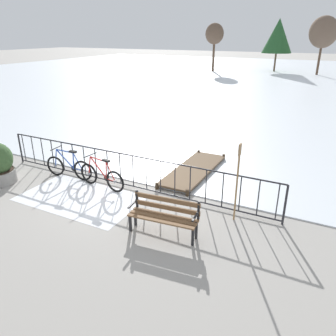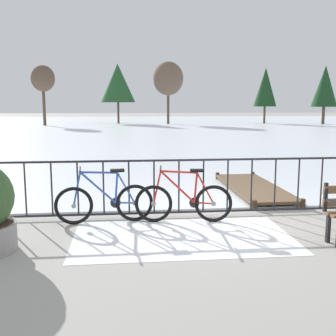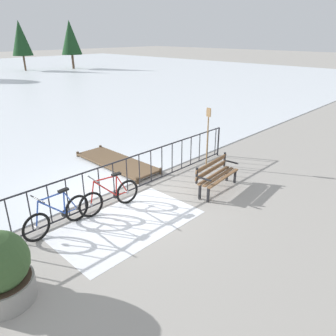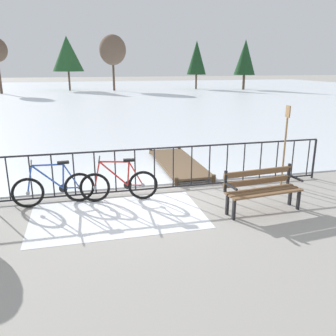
# 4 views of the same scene
# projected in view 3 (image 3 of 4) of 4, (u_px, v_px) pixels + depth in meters

# --- Properties ---
(ground_plane) EXTENTS (160.00, 160.00, 0.00)m
(ground_plane) POSITION_uv_depth(u_px,v_px,m) (122.00, 196.00, 8.95)
(ground_plane) COLOR #9E9991
(snow_patch) EXTENTS (3.40, 1.97, 0.01)m
(snow_patch) POSITION_uv_depth(u_px,v_px,m) (128.00, 224.00, 7.66)
(snow_patch) COLOR white
(snow_patch) RESTS_ON ground
(railing_fence) EXTENTS (9.06, 0.06, 1.07)m
(railing_fence) POSITION_uv_depth(u_px,v_px,m) (120.00, 178.00, 8.73)
(railing_fence) COLOR #232328
(railing_fence) RESTS_ON ground
(bicycle_near_railing) EXTENTS (1.71, 0.52, 0.97)m
(bicycle_near_railing) POSITION_uv_depth(u_px,v_px,m) (110.00, 197.00, 8.14)
(bicycle_near_railing) COLOR black
(bicycle_near_railing) RESTS_ON ground
(bicycle_second) EXTENTS (1.71, 0.52, 0.97)m
(bicycle_second) POSITION_uv_depth(u_px,v_px,m) (58.00, 216.00, 7.29)
(bicycle_second) COLOR black
(bicycle_second) RESTS_ON ground
(park_bench) EXTENTS (1.64, 0.64, 0.89)m
(park_bench) POSITION_uv_depth(u_px,v_px,m) (216.00, 173.00, 9.13)
(park_bench) COLOR brown
(park_bench) RESTS_ON ground
(oar_upright) EXTENTS (0.04, 0.16, 1.98)m
(oar_upright) POSITION_uv_depth(u_px,v_px,m) (208.00, 134.00, 10.56)
(oar_upright) COLOR #937047
(oar_upright) RESTS_ON ground
(wooden_dock) EXTENTS (1.10, 3.36, 0.20)m
(wooden_dock) POSITION_uv_depth(u_px,v_px,m) (117.00, 162.00, 11.03)
(wooden_dock) COLOR brown
(wooden_dock) RESTS_ON ground
(tree_centre) EXTENTS (2.30, 2.30, 5.56)m
(tree_centre) POSITION_uv_depth(u_px,v_px,m) (21.00, 38.00, 37.36)
(tree_centre) COLOR brown
(tree_centre) RESTS_ON ground
(tree_far_east) EXTENTS (2.47, 2.47, 5.64)m
(tree_far_east) POSITION_uv_depth(u_px,v_px,m) (70.00, 38.00, 39.44)
(tree_far_east) COLOR brown
(tree_far_east) RESTS_ON ground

